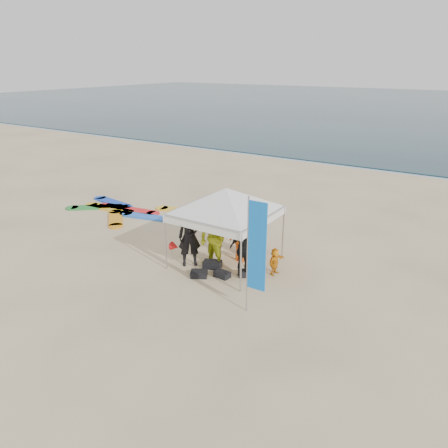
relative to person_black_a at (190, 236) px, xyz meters
name	(u,v)px	position (x,y,z in m)	size (l,w,h in m)	color
ground	(147,282)	(-0.37, -1.63, -0.96)	(120.00, 120.00, 0.00)	beige
ocean	(444,108)	(-0.37, 58.37, -0.92)	(160.00, 84.00, 0.08)	#0C2633
shoreline_foam	(346,165)	(-0.37, 16.57, -0.96)	(160.00, 1.20, 0.01)	silver
person_black_a	(190,236)	(0.00, 0.00, 0.00)	(0.70, 0.46, 1.93)	black
person_yellow	(213,239)	(0.73, 0.22, 0.00)	(0.94, 0.73, 1.93)	#B0BB1A
person_orange_a	(241,236)	(1.19, 1.14, -0.12)	(1.09, 0.62, 1.68)	orange
person_black_b	(244,250)	(1.83, 0.24, -0.13)	(0.98, 0.41, 1.68)	black
person_orange_b	(248,232)	(1.18, 1.60, -0.13)	(0.82, 0.53, 1.67)	orange
person_seated	(275,261)	(2.54, 0.86, -0.54)	(0.78, 0.25, 0.84)	orange
canopy_tent	(226,189)	(0.89, 0.70, 1.51)	(3.77, 3.77, 2.84)	#A5A5A8
feather_flag	(256,248)	(3.09, -1.40, 0.85)	(0.53, 0.04, 3.09)	#A5A5A8
marker_pennant	(175,247)	(-0.58, -0.03, -0.47)	(0.28, 0.28, 0.64)	#A5A5A8
gear_pile	(216,270)	(1.01, -0.06, -0.87)	(1.69, 1.26, 0.22)	black
surfboard_spread	(127,210)	(-5.49, 2.75, -0.93)	(5.28, 3.61, 0.07)	yellow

